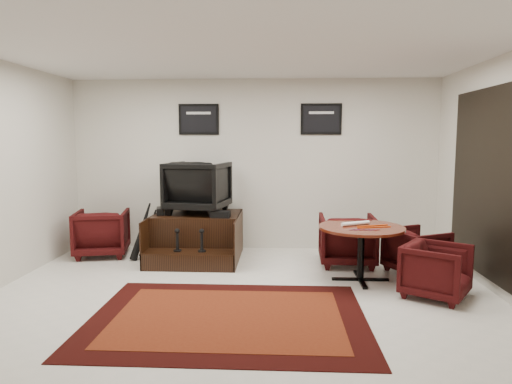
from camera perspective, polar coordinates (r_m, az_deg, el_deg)
ground at (r=5.37m, az=-1.87°, el=-13.27°), size 6.00×6.00×0.00m
room_shell at (r=5.15m, az=2.72°, el=6.16°), size 6.02×5.02×2.81m
area_rug at (r=4.86m, az=-3.51°, el=-15.37°), size 2.82×2.11×0.01m
shine_podium at (r=7.13m, az=-7.37°, el=-5.68°), size 1.32×1.36×0.68m
shine_chair at (r=7.14m, az=-7.27°, el=0.96°), size 1.00×0.95×0.90m
shoes_pair at (r=7.13m, az=-11.41°, el=-2.33°), size 0.29×0.33×0.11m
polish_kit at (r=6.73m, az=-4.44°, el=-2.79°), size 0.28×0.20×0.09m
umbrella_black at (r=7.07m, az=-14.12°, el=-4.74°), size 0.34×0.13×0.91m
umbrella_hooked at (r=7.26m, az=-13.25°, el=-4.97°), size 0.29×0.11×0.78m
armchair_side at (r=7.58m, az=-18.71°, el=-4.58°), size 0.91×0.87×0.80m
meeting_table at (r=6.03m, az=13.04°, el=-5.03°), size 1.09×1.09×0.71m
table_chair_back at (r=6.80m, az=11.33°, el=-5.57°), size 0.81×0.76×0.81m
table_chair_window at (r=6.62m, az=19.42°, el=-6.70°), size 0.85×0.87×0.69m
table_chair_corner at (r=5.72m, az=21.63°, el=-8.85°), size 0.90×0.91×0.69m
paper_roll at (r=6.06m, az=12.33°, el=-3.86°), size 0.40×0.24×0.05m
table_clutter at (r=5.97m, az=14.23°, el=-4.27°), size 0.56×0.39×0.01m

